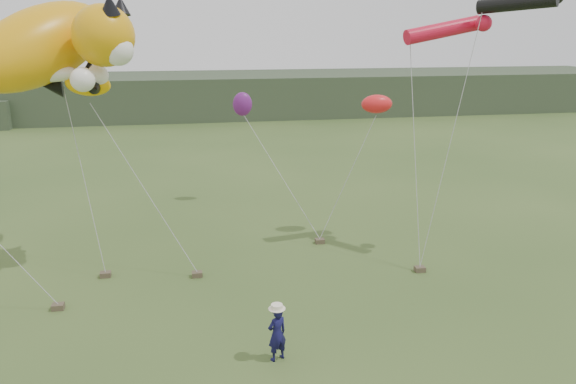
% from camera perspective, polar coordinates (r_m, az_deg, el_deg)
% --- Properties ---
extents(ground, '(120.00, 120.00, 0.00)m').
position_cam_1_polar(ground, '(16.23, -0.63, -15.45)').
color(ground, '#385123').
rests_on(ground, ground).
extents(headland, '(90.00, 13.00, 4.00)m').
position_cam_1_polar(headland, '(58.68, -11.14, 9.55)').
color(headland, '#2D3D28').
rests_on(headland, ground).
extents(festival_attendant, '(0.66, 0.57, 1.54)m').
position_cam_1_polar(festival_attendant, '(15.31, -1.12, -14.20)').
color(festival_attendant, '#121141').
rests_on(festival_attendant, ground).
extents(sandbag_anchors, '(12.77, 4.36, 0.19)m').
position_cam_1_polar(sandbag_anchors, '(20.59, -6.14, -8.01)').
color(sandbag_anchors, brown).
rests_on(sandbag_anchors, ground).
extents(cat_kite, '(7.33, 6.03, 4.28)m').
position_cam_1_polar(cat_kite, '(21.37, -22.69, 13.64)').
color(cat_kite, '#ECA00B').
rests_on(cat_kite, ground).
extents(fish_kite, '(2.62, 1.73, 1.32)m').
position_cam_1_polar(fish_kite, '(21.48, -20.89, 10.30)').
color(fish_kite, '#FFB401').
rests_on(fish_kite, ground).
extents(tube_kites, '(5.08, 3.05, 1.93)m').
position_cam_1_polar(tube_kites, '(22.40, 18.88, 16.37)').
color(tube_kites, black).
rests_on(tube_kites, ground).
extents(misc_kites, '(6.05, 6.30, 1.57)m').
position_cam_1_polar(misc_kites, '(25.40, 1.72, 8.92)').
color(misc_kites, red).
rests_on(misc_kites, ground).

